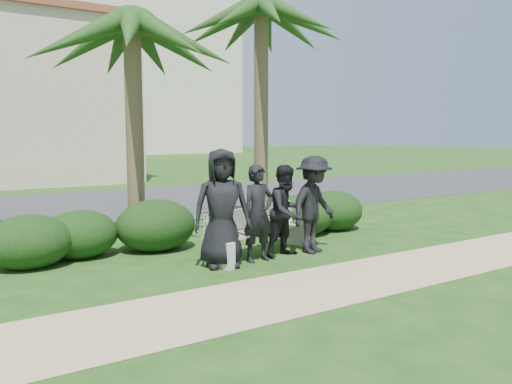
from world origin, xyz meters
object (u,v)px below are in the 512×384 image
man_c (287,211)px  palm_right (261,9)px  man_a (222,208)px  man_d (314,205)px  man_b (258,213)px  palm_left (132,25)px  park_bench (261,234)px

man_c → palm_right: (1.23, 2.70, 4.04)m
man_a → man_d: 1.81m
man_a → man_c: (1.26, 0.02, -0.15)m
man_a → man_b: man_a is taller
man_c → palm_left: (-1.87, 2.22, 3.26)m
man_c → palm_right: size_ratio=0.27×
man_a → palm_right: (2.49, 2.73, 3.89)m
man_c → palm_left: 4.36m
palm_right → man_a: bearing=-132.5°
man_c → man_d: 0.56m
palm_left → palm_right: size_ratio=0.86×
man_a → palm_right: palm_right is taller
man_a → man_c: size_ratio=1.19×
man_a → man_d: man_a is taller
man_d → palm_left: (-2.41, 2.27, 3.19)m
man_a → man_c: man_a is taller
man_b → palm_left: (-1.27, 2.25, 3.25)m
man_d → palm_left: 4.60m
park_bench → palm_left: size_ratio=0.49×
man_a → man_d: size_ratio=1.09×
man_a → palm_left: size_ratio=0.37×
man_b → palm_right: bearing=53.2°
park_bench → man_a: man_a is taller
man_a → palm_left: 3.88m
man_b → palm_right: (1.83, 2.73, 4.03)m
man_b → palm_right: palm_right is taller
palm_left → palm_right: 3.23m
park_bench → man_a: (-0.95, -0.34, 0.57)m
man_b → palm_left: 4.15m
palm_right → man_c: bearing=-114.5°
man_d → palm_right: 4.88m
park_bench → man_a: 1.16m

